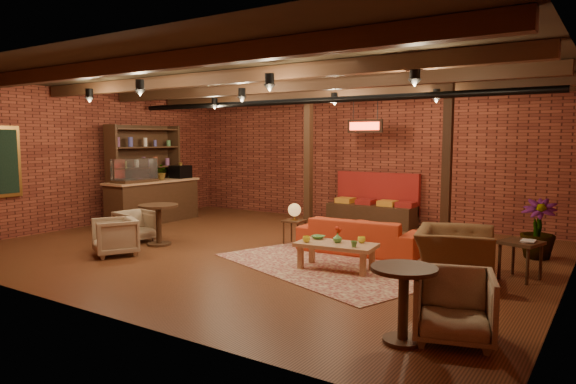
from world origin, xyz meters
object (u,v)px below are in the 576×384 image
Objects in this scene: armchair_far at (454,303)px; plant_tall at (541,169)px; side_table_lamp at (294,213)px; round_table_left at (159,218)px; sofa at (360,235)px; armchair_right at (455,247)px; side_table_book at (521,244)px; armchair_b at (115,235)px; armchair_a at (135,225)px; coffee_table at (336,246)px; round_table_right at (404,292)px.

armchair_far is 4.64m from plant_tall.
round_table_left is at bearing -144.30° from side_table_lamp.
armchair_right is (1.97, -1.02, 0.20)m from sofa.
side_table_book is at bearing 10.79° from round_table_left.
round_table_left is (-3.57, -1.53, 0.22)m from sofa.
armchair_b is at bearing 157.27° from armchair_far.
side_table_lamp reaches higher than sofa.
armchair_a is 1.07× the size of side_table_book.
armchair_right is (5.54, 1.54, 0.16)m from armchair_b.
coffee_table is (0.20, -1.31, 0.06)m from sofa.
armchair_far is at bearing -38.87° from side_table_lamp.
armchair_far is (6.13, -1.67, -0.14)m from round_table_left.
round_table_left reaches higher than armchair_a.
sofa is at bearing 98.60° from coffee_table.
plant_tall reaches higher than armchair_right.
armchair_a is (-4.42, -0.23, -0.03)m from coffee_table.
side_table_book is (2.74, -0.32, 0.21)m from sofa.
armchair_right is 2.26m from armchair_far.
plant_tall is (0.19, 4.50, 1.15)m from armchair_far.
armchair_b is 1.13× the size of side_table_book.
side_table_lamp is (-1.62, 1.32, 0.23)m from coffee_table.
plant_tall reaches higher than round_table_left.
round_table_left is 1.05m from armchair_b.
armchair_b is (-3.76, -1.25, -0.01)m from coffee_table.
round_table_left is 6.05m from round_table_right.
armchair_far is at bearing 38.29° from round_table_right.
armchair_right is 1.86× the size of side_table_book.
armchair_b is at bearing -137.02° from armchair_a.
round_table_left reaches higher than armchair_b.
armchair_right reaches higher than armchair_far.
plant_tall is (2.55, 2.61, 1.17)m from coffee_table.
armchair_a is 0.95× the size of armchair_b.
armchair_right is 2.65m from plant_tall.
armchair_b is 7.50m from plant_tall.
armchair_b is at bearing -160.47° from side_table_book.
sofa is 1.68× the size of coffee_table.
plant_tall is (2.75, 1.31, 1.23)m from sofa.
coffee_table is 1.66× the size of round_table_right.
armchair_a is at bearing -170.07° from side_table_book.
side_table_lamp is at bearing 175.30° from side_table_book.
plant_tall reaches higher than coffee_table.
armchair_a is at bearing -178.59° from round_table_left.
plant_tall reaches higher than armchair_a.
plant_tall is at bearing 89.46° from side_table_book.
side_table_lamp reaches higher than coffee_table.
armchair_right reaches higher than sofa.
armchair_far reaches higher than armchair_b.
coffee_table is 2.73m from side_table_book.
plant_tall is (0.61, 4.83, 1.02)m from round_table_right.
side_table_lamp is 5.02m from round_table_right.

